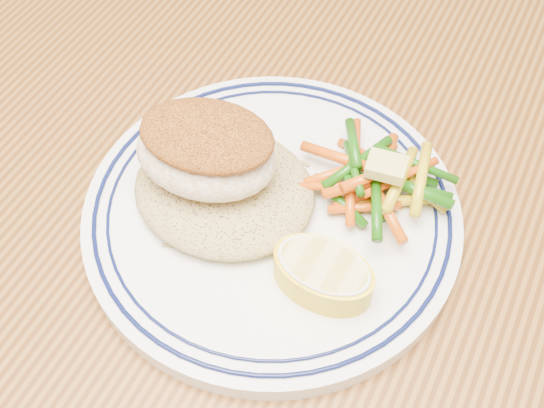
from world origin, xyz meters
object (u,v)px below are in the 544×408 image
(vegetable_pile, at_px, (377,179))
(lemon_wedge, at_px, (323,273))
(dining_table, at_px, (225,285))
(rice_pilaf, at_px, (224,187))
(plate, at_px, (272,213))
(fish_fillet, at_px, (206,150))

(vegetable_pile, relative_size, lemon_wedge, 1.68)
(dining_table, xyz_separation_m, rice_pilaf, (0.00, 0.01, 0.12))
(lemon_wedge, bearing_deg, plate, 144.41)
(rice_pilaf, bearing_deg, dining_table, -109.30)
(rice_pilaf, bearing_deg, lemon_wedge, -20.46)
(rice_pilaf, height_order, vegetable_pile, vegetable_pile)
(rice_pilaf, xyz_separation_m, fish_fillet, (-0.01, 0.00, 0.03))
(vegetable_pile, bearing_deg, plate, -141.67)
(rice_pilaf, distance_m, vegetable_pile, 0.10)
(plate, height_order, vegetable_pile, vegetable_pile)
(dining_table, relative_size, fish_fillet, 14.47)
(plate, bearing_deg, lemon_wedge, -35.59)
(dining_table, relative_size, rice_pilaf, 11.89)
(rice_pilaf, height_order, lemon_wedge, lemon_wedge)
(dining_table, height_order, plate, plate)
(dining_table, xyz_separation_m, lemon_wedge, (0.09, -0.02, 0.13))
(plate, relative_size, vegetable_pile, 2.30)
(rice_pilaf, relative_size, lemon_wedge, 1.89)
(plate, distance_m, rice_pilaf, 0.04)
(fish_fillet, xyz_separation_m, lemon_wedge, (0.10, -0.03, -0.03))
(plate, distance_m, lemon_wedge, 0.07)
(plate, xyz_separation_m, fish_fillet, (-0.05, -0.00, 0.05))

